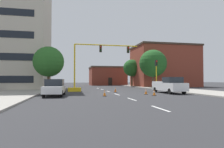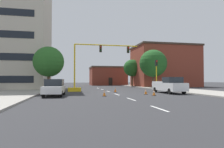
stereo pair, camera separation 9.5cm
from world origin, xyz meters
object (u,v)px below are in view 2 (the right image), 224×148
(traffic_cone_roadside_b, at_px, (146,92))
(traffic_cone_roadside_c, at_px, (104,93))
(traffic_signal_gantry, at_px, (84,75))
(tree_right_far, at_px, (132,68))
(traffic_cone_roadside_d, at_px, (115,90))
(tree_right_mid, at_px, (153,63))
(traffic_light_pole_right, at_px, (156,68))
(pickup_truck_white, at_px, (169,85))
(traffic_cone_roadside_a, at_px, (154,93))
(sedan_white_near_left, at_px, (54,87))
(tree_left_near, at_px, (49,62))

(traffic_cone_roadside_b, bearing_deg, traffic_cone_roadside_c, -163.92)
(traffic_signal_gantry, distance_m, tree_right_far, 20.32)
(tree_right_far, height_order, traffic_cone_roadside_d, tree_right_far)
(tree_right_mid, bearing_deg, traffic_cone_roadside_d, -134.12)
(traffic_light_pole_right, xyz_separation_m, pickup_truck_white, (-1.36, -6.61, -2.55))
(traffic_cone_roadside_a, bearing_deg, traffic_signal_gantry, 126.96)
(traffic_light_pole_right, bearing_deg, traffic_cone_roadside_a, -115.91)
(pickup_truck_white, distance_m, traffic_cone_roadside_c, 9.02)
(pickup_truck_white, bearing_deg, traffic_signal_gantry, 149.63)
(sedan_white_near_left, relative_size, traffic_cone_roadside_b, 7.61)
(sedan_white_near_left, bearing_deg, traffic_cone_roadside_d, 31.35)
(tree_left_near, height_order, traffic_cone_roadside_b, tree_left_near)
(traffic_signal_gantry, bearing_deg, tree_right_mid, 27.78)
(tree_right_mid, height_order, pickup_truck_white, tree_right_mid)
(tree_right_mid, relative_size, traffic_cone_roadside_b, 12.41)
(traffic_cone_roadside_c, bearing_deg, traffic_cone_roadside_d, 67.05)
(traffic_signal_gantry, relative_size, pickup_truck_white, 1.87)
(sedan_white_near_left, xyz_separation_m, traffic_cone_roadside_d, (7.40, 4.51, -0.56))
(traffic_signal_gantry, xyz_separation_m, sedan_white_near_left, (-3.48, -7.39, -1.42))
(sedan_white_near_left, bearing_deg, tree_right_mid, 40.36)
(traffic_light_pole_right, xyz_separation_m, tree_right_far, (0.80, 15.38, 0.88))
(traffic_light_pole_right, distance_m, pickup_truck_white, 7.22)
(traffic_cone_roadside_c, distance_m, traffic_cone_roadside_d, 6.23)
(traffic_cone_roadside_a, height_order, traffic_cone_roadside_d, traffic_cone_roadside_d)
(traffic_cone_roadside_a, xyz_separation_m, traffic_cone_roadside_c, (-5.25, 0.33, 0.02))
(traffic_light_pole_right, relative_size, traffic_cone_roadside_c, 7.43)
(tree_left_near, xyz_separation_m, traffic_cone_roadside_c, (6.48, -9.34, -3.90))
(traffic_cone_roadside_c, bearing_deg, traffic_signal_gantry, 99.80)
(traffic_light_pole_right, height_order, traffic_cone_roadside_b, traffic_light_pole_right)
(traffic_light_pole_right, distance_m, sedan_white_near_left, 17.18)
(traffic_signal_gantry, bearing_deg, traffic_cone_roadside_c, -80.20)
(tree_left_near, bearing_deg, tree_right_far, 41.77)
(traffic_light_pole_right, relative_size, tree_left_near, 0.75)
(sedan_white_near_left, bearing_deg, tree_right_far, 56.22)
(pickup_truck_white, xyz_separation_m, traffic_cone_roadside_a, (-3.33, -3.05, -0.67))
(tree_right_mid, xyz_separation_m, traffic_cone_roadside_d, (-9.80, -10.11, -4.49))
(traffic_light_pole_right, height_order, sedan_white_near_left, traffic_light_pole_right)
(traffic_cone_roadside_b, relative_size, traffic_cone_roadside_c, 0.93)
(traffic_light_pole_right, xyz_separation_m, traffic_cone_roadside_d, (-7.51, -3.60, -3.20))
(traffic_cone_roadside_c, bearing_deg, traffic_cone_roadside_b, 16.08)
(pickup_truck_white, height_order, traffic_cone_roadside_c, pickup_truck_white)
(traffic_signal_gantry, height_order, sedan_white_near_left, traffic_signal_gantry)
(traffic_signal_gantry, distance_m, traffic_cone_roadside_a, 11.38)
(tree_right_far, xyz_separation_m, traffic_cone_roadside_b, (-5.71, -23.27, -4.11))
(tree_right_far, height_order, traffic_cone_roadside_c, tree_right_far)
(sedan_white_near_left, height_order, traffic_cone_roadside_b, sedan_white_near_left)
(traffic_signal_gantry, height_order, traffic_cone_roadside_d, traffic_signal_gantry)
(traffic_cone_roadside_a, xyz_separation_m, traffic_cone_roadside_b, (-0.22, 1.78, -0.00))
(traffic_light_pole_right, height_order, tree_right_mid, tree_right_mid)
(pickup_truck_white, bearing_deg, tree_right_far, 84.38)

